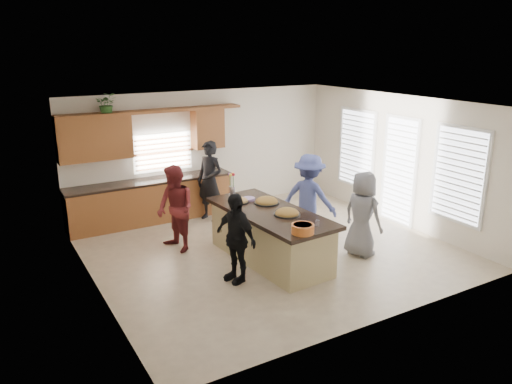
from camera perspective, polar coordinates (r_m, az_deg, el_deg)
floor at (r=9.70m, az=1.57°, el=-6.58°), size 6.50×6.50×0.00m
room_shell at (r=9.12m, az=1.66°, el=4.46°), size 6.52×6.02×2.81m
back_cabinetry at (r=11.19m, az=-12.27°, el=1.17°), size 4.08×0.66×2.46m
right_wall_glazing at (r=11.15m, az=16.25°, el=3.11°), size 0.06×4.00×2.25m
island at (r=9.09m, az=1.60°, el=-5.13°), size 1.34×2.77×0.95m
platter_front at (r=8.71m, az=3.58°, el=-2.46°), size 0.46×0.46×0.19m
platter_mid at (r=9.33m, az=1.23°, el=-1.13°), size 0.48×0.48×0.19m
platter_back at (r=9.37m, az=-1.91°, el=-1.05°), size 0.36×0.36×0.15m
salad_bowl at (r=7.89m, az=5.36°, el=-4.15°), size 0.36×0.36×0.15m
clear_cup at (r=8.24m, az=7.04°, el=-3.53°), size 0.07×0.07×0.10m
plate_stack at (r=9.51m, az=-0.85°, el=-0.81°), size 0.25×0.25×0.05m
flower_vase at (r=9.83m, az=-2.77°, el=1.02°), size 0.14×0.14×0.44m
potted_plant at (r=10.76m, az=-16.68°, el=9.61°), size 0.51×0.47×0.47m
woman_left_back at (r=11.08m, az=-5.30°, el=1.25°), size 0.67×0.77×1.79m
woman_left_mid at (r=9.51m, az=-9.18°, el=-1.94°), size 0.78×0.92×1.66m
woman_left_front at (r=8.22m, az=-2.35°, el=-5.24°), size 0.57×0.96×1.52m
woman_right_back at (r=9.97m, az=6.08°, el=-0.65°), size 1.14×1.31×1.76m
woman_right_front at (r=9.38m, az=12.07°, el=-2.49°), size 0.67×0.88×1.61m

